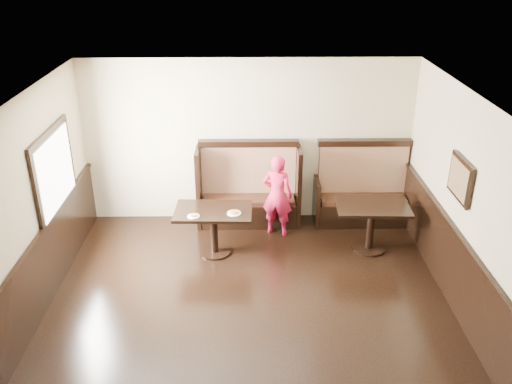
{
  "coord_description": "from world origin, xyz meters",
  "views": [
    {
      "loc": [
        -0.01,
        -5.1,
        4.47
      ],
      "look_at": [
        0.11,
        2.35,
        1.0
      ],
      "focal_mm": 38.0,
      "sensor_mm": 36.0,
      "label": 1
    }
  ],
  "objects_px": {
    "table_main": "(214,220)",
    "table_neighbor": "(372,216)",
    "booth_main": "(249,194)",
    "booth_neighbor": "(362,195)",
    "child": "(277,195)"
  },
  "relations": [
    {
      "from": "table_neighbor",
      "to": "booth_main",
      "type": "bearing_deg",
      "value": 155.1
    },
    {
      "from": "booth_neighbor",
      "to": "table_main",
      "type": "xyz_separation_m",
      "value": [
        -2.49,
        -1.04,
        0.09
      ]
    },
    {
      "from": "child",
      "to": "table_main",
      "type": "bearing_deg",
      "value": 49.83
    },
    {
      "from": "booth_neighbor",
      "to": "table_neighbor",
      "type": "height_order",
      "value": "booth_neighbor"
    },
    {
      "from": "booth_main",
      "to": "table_neighbor",
      "type": "xyz_separation_m",
      "value": [
        1.91,
        -0.97,
        0.06
      ]
    },
    {
      "from": "child",
      "to": "booth_main",
      "type": "bearing_deg",
      "value": -23.86
    },
    {
      "from": "table_neighbor",
      "to": "child",
      "type": "distance_m",
      "value": 1.55
    },
    {
      "from": "table_main",
      "to": "table_neighbor",
      "type": "relative_size",
      "value": 1.05
    },
    {
      "from": "booth_neighbor",
      "to": "child",
      "type": "distance_m",
      "value": 1.56
    },
    {
      "from": "booth_main",
      "to": "table_main",
      "type": "height_order",
      "value": "booth_main"
    },
    {
      "from": "table_main",
      "to": "table_neighbor",
      "type": "bearing_deg",
      "value": 3.49
    },
    {
      "from": "booth_main",
      "to": "table_neighbor",
      "type": "height_order",
      "value": "booth_main"
    },
    {
      "from": "table_main",
      "to": "table_neighbor",
      "type": "height_order",
      "value": "table_neighbor"
    },
    {
      "from": "booth_neighbor",
      "to": "table_neighbor",
      "type": "bearing_deg",
      "value": -92.65
    },
    {
      "from": "table_neighbor",
      "to": "table_main",
      "type": "bearing_deg",
      "value": -176.21
    }
  ]
}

